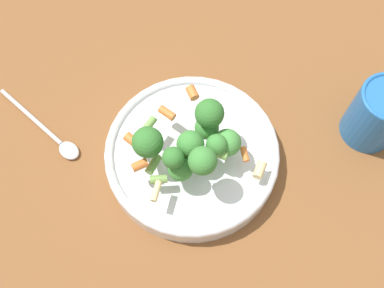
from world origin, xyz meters
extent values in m
plane|color=brown|center=(0.00, 0.00, 0.00)|extent=(3.00, 3.00, 0.00)
cylinder|color=silver|center=(0.00, 0.00, 0.02)|extent=(0.26, 0.26, 0.03)
torus|color=silver|center=(0.00, 0.00, 0.03)|extent=(0.26, 0.26, 0.01)
cylinder|color=#8CB766|center=(-0.02, -0.04, 0.05)|extent=(0.01, 0.01, 0.02)
sphere|color=#479342|center=(-0.02, -0.04, 0.08)|extent=(0.04, 0.04, 0.04)
cylinder|color=#8CB766|center=(0.02, -0.03, 0.08)|extent=(0.01, 0.01, 0.02)
sphere|color=#33722D|center=(0.02, -0.03, 0.11)|extent=(0.04, 0.04, 0.04)
cylinder|color=#8CB766|center=(-0.02, 0.01, 0.07)|extent=(0.01, 0.01, 0.01)
sphere|color=#3D8438|center=(-0.02, 0.01, 0.09)|extent=(0.04, 0.04, 0.04)
cylinder|color=#8CB766|center=(-0.05, 0.00, 0.09)|extent=(0.01, 0.01, 0.02)
sphere|color=#3D8438|center=(-0.05, 0.00, 0.11)|extent=(0.04, 0.04, 0.04)
cylinder|color=#8CB766|center=(-0.02, -0.03, 0.07)|extent=(0.01, 0.01, 0.01)
sphere|color=#3D8438|center=(-0.02, -0.03, 0.09)|extent=(0.03, 0.03, 0.03)
cylinder|color=#8CB766|center=(-0.03, 0.03, 0.09)|extent=(0.01, 0.01, 0.01)
sphere|color=#33722D|center=(-0.03, 0.03, 0.11)|extent=(0.03, 0.03, 0.03)
cylinder|color=#8CB766|center=(-0.04, 0.03, 0.05)|extent=(0.01, 0.01, 0.02)
sphere|color=#3D8438|center=(-0.04, 0.03, 0.08)|extent=(0.04, 0.04, 0.04)
cylinder|color=#8CB766|center=(0.00, 0.06, 0.07)|extent=(0.01, 0.01, 0.01)
sphere|color=#33722D|center=(0.00, 0.06, 0.10)|extent=(0.04, 0.04, 0.04)
cylinder|color=#8CB766|center=(0.01, -0.02, 0.05)|extent=(0.01, 0.01, 0.01)
sphere|color=#3D8438|center=(0.01, -0.02, 0.07)|extent=(0.03, 0.03, 0.03)
cylinder|color=orange|center=(0.02, 0.08, 0.07)|extent=(0.03, 0.02, 0.01)
cylinder|color=beige|center=(-0.06, 0.07, 0.07)|extent=(0.03, 0.02, 0.01)
cylinder|color=beige|center=(-0.06, -0.08, 0.06)|extent=(0.03, 0.03, 0.01)
cylinder|color=#729E4C|center=(-0.04, 0.06, 0.06)|extent=(0.02, 0.03, 0.01)
cylinder|color=#729E4C|center=(-0.02, 0.06, 0.06)|extent=(0.03, 0.03, 0.01)
cylinder|color=orange|center=(-0.04, -0.07, 0.06)|extent=(0.02, 0.01, 0.01)
cylinder|color=orange|center=(0.05, 0.02, 0.07)|extent=(0.03, 0.02, 0.01)
cylinder|color=orange|center=(0.07, -0.02, 0.08)|extent=(0.02, 0.02, 0.01)
cylinder|color=orange|center=(-0.02, 0.08, 0.08)|extent=(0.02, 0.02, 0.01)
cylinder|color=#729E4C|center=(0.03, 0.05, 0.08)|extent=(0.02, 0.03, 0.01)
cylinder|color=#729E4C|center=(-0.03, -0.03, 0.08)|extent=(0.02, 0.03, 0.01)
cylinder|color=#2366B2|center=(-0.02, -0.28, 0.05)|extent=(0.08, 0.08, 0.10)
cylinder|color=silver|center=(0.14, 0.23, 0.01)|extent=(0.12, 0.09, 0.01)
ellipsoid|color=silver|center=(0.06, 0.18, 0.01)|extent=(0.04, 0.04, 0.01)
camera|label=1|loc=(-0.26, 0.07, 0.64)|focal=42.00mm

